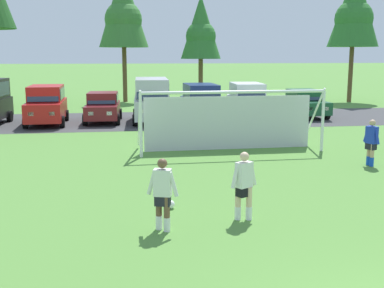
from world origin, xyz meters
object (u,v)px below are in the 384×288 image
object	(u,v)px
parked_car_slot_left	(47,105)
parked_car_slot_center_right	(201,102)
player_defender_far	(244,186)
parked_car_slot_center	(152,99)
soccer_ball	(171,204)
soccer_goal	(230,119)
parked_car_slot_center_left	(103,107)
parked_car_slot_far_right	(304,103)
player_winger_right	(163,195)
parked_car_slot_right	(247,100)
player_winger_left	(371,143)

from	to	relation	value
parked_car_slot_left	parked_car_slot_center_right	world-z (taller)	same
player_defender_far	parked_car_slot_center	xyz separation A→B (m)	(-0.97, 17.28, 0.52)
player_defender_far	parked_car_slot_left	size ratio (longest dim) A/B	0.35
parked_car_slot_left	soccer_ball	bearing A→B (deg)	-72.01
soccer_goal	parked_car_slot_center_left	world-z (taller)	soccer_goal
soccer_goal	player_defender_far	size ratio (longest dim) A/B	4.54
parked_car_slot_center_left	parked_car_slot_far_right	size ratio (longest dim) A/B	1.01
parked_car_slot_center_right	parked_car_slot_far_right	distance (m)	6.73
parked_car_slot_center_right	parked_car_slot_center_left	bearing A→B (deg)	176.69
player_winger_right	parked_car_slot_center_left	world-z (taller)	parked_car_slot_center_left
parked_car_slot_center_left	parked_car_slot_center	world-z (taller)	parked_car_slot_center
parked_car_slot_left	parked_car_slot_center_left	world-z (taller)	parked_car_slot_left
parked_car_slot_left	parked_car_slot_right	world-z (taller)	same
parked_car_slot_center_right	parked_car_slot_right	distance (m)	3.03
player_winger_left	parked_car_slot_left	size ratio (longest dim) A/B	0.35
player_winger_left	player_winger_right	world-z (taller)	same
soccer_goal	parked_car_slot_left	size ratio (longest dim) A/B	1.60
soccer_goal	player_defender_far	bearing A→B (deg)	-100.78
player_defender_far	parked_car_slot_far_right	xyz separation A→B (m)	(8.65, 18.12, 0.05)
soccer_ball	parked_car_slot_center_left	xyz separation A→B (m)	(-2.15, 16.63, 0.77)
parked_car_slot_center_left	player_defender_far	bearing A→B (deg)	-77.98
soccer_ball	parked_car_slot_center_left	world-z (taller)	parked_car_slot_center_left
parked_car_slot_center_left	soccer_ball	bearing A→B (deg)	-82.63
player_winger_left	parked_car_slot_center_right	distance (m)	13.12
parked_car_slot_center_left	parked_car_slot_right	world-z (taller)	parked_car_slot_right
player_winger_left	parked_car_slot_right	xyz separation A→B (m)	(-0.95, 13.17, 0.29)
soccer_goal	parked_car_slot_center_right	xyz separation A→B (m)	(0.37, 9.01, -0.18)
parked_car_slot_right	parked_car_slot_far_right	size ratio (longest dim) A/B	1.12
soccer_ball	player_winger_right	xyz separation A→B (m)	(-0.33, -1.51, 0.71)
player_defender_far	parked_car_slot_left	world-z (taller)	parked_car_slot_left
soccer_goal	player_winger_right	world-z (taller)	soccer_goal
player_defender_far	player_winger_left	bearing A→B (deg)	39.62
parked_car_slot_center_left	parked_car_slot_center_right	world-z (taller)	parked_car_slot_center_right
parked_car_slot_center_right	parked_car_slot_far_right	xyz separation A→B (m)	(6.69, 0.74, -0.24)
player_winger_right	parked_car_slot_center_right	world-z (taller)	parked_car_slot_center_right
parked_car_slot_left	soccer_goal	bearing A→B (deg)	-46.41
player_defender_far	parked_car_slot_left	distance (m)	18.58
parked_car_slot_far_right	player_winger_left	bearing A→B (deg)	-101.84
soccer_ball	soccer_goal	distance (m)	8.05
parked_car_slot_center_right	parked_car_slot_right	bearing A→B (deg)	12.25
player_winger_right	parked_car_slot_center	distance (m)	17.74
parked_car_slot_left	parked_car_slot_right	size ratio (longest dim) A/B	0.98
parked_car_slot_center_right	parked_car_slot_right	xyz separation A→B (m)	(2.96, 0.64, 0.00)
player_defender_far	parked_car_slot_center_right	world-z (taller)	parked_car_slot_center_right
soccer_goal	parked_car_slot_center_left	distance (m)	10.78
parked_car_slot_center	parked_car_slot_right	bearing A→B (deg)	7.22
soccer_goal	parked_car_slot_center_left	xyz separation A→B (m)	(-5.36, 9.35, -0.42)
player_defender_far	parked_car_slot_center_right	distance (m)	17.49
player_defender_far	soccer_ball	bearing A→B (deg)	146.19
player_winger_right	parked_car_slot_center	xyz separation A→B (m)	(0.98, 17.70, 0.52)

